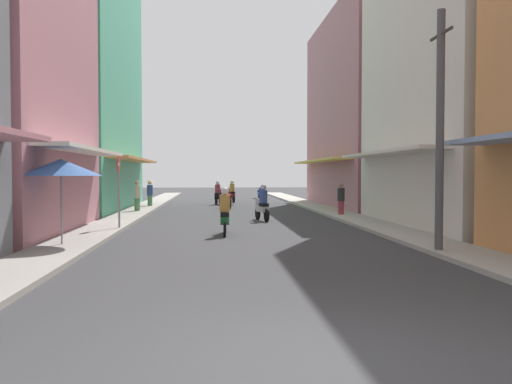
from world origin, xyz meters
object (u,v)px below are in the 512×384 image
at_px(motorbike_black, 218,194).
at_px(motorbike_maroon, 227,200).
at_px(motorbike_blue, 260,193).
at_px(pedestrian_foreground, 137,197).
at_px(motorbike_green, 225,214).
at_px(vendor_umbrella, 61,167).
at_px(pedestrian_midway, 150,192).
at_px(street_sign_no_entry, 119,182).
at_px(motorbike_silver, 262,204).
at_px(pedestrian_crossing, 341,200).
at_px(motorbike_red, 231,192).
at_px(utility_pole, 440,130).

bearing_deg(motorbike_black, motorbike_maroon, -83.19).
bearing_deg(motorbike_blue, pedestrian_foreground, -119.31).
distance_m(motorbike_green, vendor_umbrella, 5.51).
relative_size(pedestrian_midway, street_sign_no_entry, 0.63).
height_order(motorbike_blue, street_sign_no_entry, street_sign_no_entry).
height_order(motorbike_silver, vendor_umbrella, vendor_umbrella).
relative_size(motorbike_maroon, pedestrian_crossing, 1.11).
xyz_separation_m(motorbike_silver, vendor_umbrella, (-6.18, -8.13, 1.48)).
distance_m(motorbike_blue, vendor_umbrella, 27.82).
height_order(motorbike_black, street_sign_no_entry, street_sign_no_entry).
bearing_deg(motorbike_blue, vendor_umbrella, -106.22).
height_order(motorbike_black, motorbike_green, same).
relative_size(motorbike_maroon, pedestrian_foreground, 1.08).
distance_m(motorbike_black, pedestrian_midway, 5.02).
distance_m(motorbike_blue, motorbike_red, 4.23).
distance_m(motorbike_red, vendor_umbrella, 23.81).
bearing_deg(pedestrian_crossing, pedestrian_foreground, 161.74).
distance_m(motorbike_silver, vendor_umbrella, 10.32).
distance_m(motorbike_maroon, pedestrian_crossing, 8.39).
xyz_separation_m(motorbike_silver, motorbike_red, (-0.77, 15.01, 0.00)).
xyz_separation_m(motorbike_green, pedestrian_crossing, (5.61, 7.07, 0.10)).
xyz_separation_m(vendor_umbrella, utility_pole, (9.66, -1.89, 0.92)).
distance_m(motorbike_green, motorbike_maroon, 13.69).
bearing_deg(motorbike_black, motorbike_silver, -81.99).
bearing_deg(pedestrian_crossing, motorbike_black, 118.02).
height_order(motorbike_maroon, pedestrian_crossing, pedestrian_crossing).
bearing_deg(motorbike_silver, pedestrian_midway, 121.59).
bearing_deg(motorbike_green, pedestrian_foreground, 112.40).
height_order(motorbike_black, pedestrian_crossing, pedestrian_crossing).
bearing_deg(motorbike_red, utility_pole, -80.36).
bearing_deg(motorbike_black, motorbike_blue, 61.64).
distance_m(motorbike_maroon, street_sign_no_entry, 12.89).
bearing_deg(vendor_umbrella, motorbike_green, 32.79).
height_order(motorbike_silver, street_sign_no_entry, street_sign_no_entry).
relative_size(motorbike_green, pedestrian_crossing, 1.13).
bearing_deg(street_sign_no_entry, vendor_umbrella, -100.01).
height_order(pedestrian_midway, street_sign_no_entry, street_sign_no_entry).
relative_size(motorbike_green, utility_pole, 0.30).
xyz_separation_m(motorbike_maroon, vendor_umbrella, (-4.91, -16.56, 1.68)).
relative_size(motorbike_silver, motorbike_black, 1.00).
xyz_separation_m(motorbike_green, pedestrian_midway, (-4.11, 14.75, 0.24)).
bearing_deg(utility_pole, motorbike_maroon, 104.45).
bearing_deg(motorbike_maroon, pedestrian_midway, 166.91).
bearing_deg(motorbike_maroon, pedestrian_foreground, -144.57).
height_order(motorbike_silver, pedestrian_midway, pedestrian_midway).
xyz_separation_m(motorbike_red, pedestrian_midway, (-5.07, -5.52, 0.24)).
bearing_deg(motorbike_blue, pedestrian_midway, -129.33).
distance_m(motorbike_blue, pedestrian_midway, 11.70).
height_order(motorbike_blue, vendor_umbrella, vendor_umbrella).
xyz_separation_m(motorbike_silver, pedestrian_crossing, (3.88, 1.82, 0.10)).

